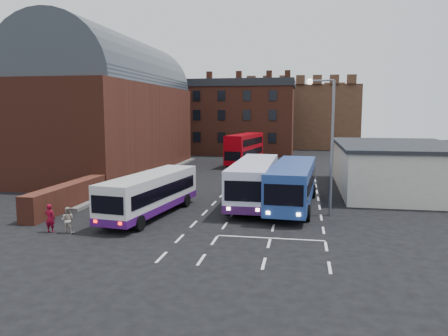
% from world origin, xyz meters
% --- Properties ---
extents(ground, '(180.00, 180.00, 0.00)m').
position_xyz_m(ground, '(0.00, 0.00, 0.00)').
color(ground, black).
extents(railway_station, '(12.00, 28.00, 16.00)m').
position_xyz_m(railway_station, '(-15.50, 21.00, 7.64)').
color(railway_station, '#602B1E').
rests_on(railway_station, ground).
extents(forecourt_wall, '(1.20, 10.00, 1.80)m').
position_xyz_m(forecourt_wall, '(-10.20, 2.00, 0.90)').
color(forecourt_wall, '#602B1E').
rests_on(forecourt_wall, ground).
extents(cream_building, '(10.40, 16.40, 4.25)m').
position_xyz_m(cream_building, '(15.00, 14.00, 2.16)').
color(cream_building, beige).
rests_on(cream_building, ground).
extents(brick_terrace, '(22.00, 10.00, 11.00)m').
position_xyz_m(brick_terrace, '(-6.00, 46.00, 5.50)').
color(brick_terrace, brown).
rests_on(brick_terrace, ground).
extents(castle_keep, '(22.00, 22.00, 12.00)m').
position_xyz_m(castle_keep, '(6.00, 66.00, 6.00)').
color(castle_keep, brown).
rests_on(castle_keep, ground).
extents(bus_white_outbound, '(3.80, 10.69, 2.85)m').
position_xyz_m(bus_white_outbound, '(-3.42, 0.95, 1.68)').
color(bus_white_outbound, silver).
rests_on(bus_white_outbound, ground).
extents(bus_white_inbound, '(3.10, 12.04, 3.28)m').
position_xyz_m(bus_white_inbound, '(3.08, 5.96, 1.94)').
color(bus_white_inbound, silver).
rests_on(bus_white_inbound, ground).
extents(bus_blue, '(3.62, 12.08, 3.25)m').
position_xyz_m(bus_blue, '(6.00, 5.16, 1.92)').
color(bus_blue, navy).
rests_on(bus_blue, ground).
extents(bus_red_double, '(3.95, 10.50, 4.10)m').
position_xyz_m(bus_red_double, '(-0.87, 30.17, 2.18)').
color(bus_red_double, '#A1010A').
rests_on(bus_red_double, ground).
extents(street_lamp, '(1.86, 0.59, 9.25)m').
position_xyz_m(street_lamp, '(8.28, 3.19, 5.58)').
color(street_lamp, slate).
rests_on(street_lamp, ground).
extents(pedestrian_red, '(0.63, 0.43, 1.69)m').
position_xyz_m(pedestrian_red, '(-7.82, -4.10, 0.85)').
color(pedestrian_red, maroon).
rests_on(pedestrian_red, ground).
extents(pedestrian_beige, '(0.80, 0.64, 1.55)m').
position_xyz_m(pedestrian_beige, '(-6.74, -4.02, 0.78)').
color(pedestrian_beige, '#AD9F90').
rests_on(pedestrian_beige, ground).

